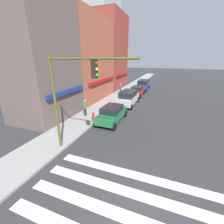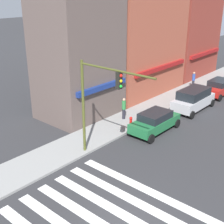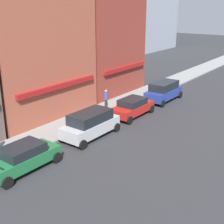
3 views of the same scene
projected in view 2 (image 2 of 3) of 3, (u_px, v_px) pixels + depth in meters
The scene contains 9 objects.
sidewalk_left at pixel (28, 168), 18.84m from camera, with size 120.00×3.00×0.15m.
storefront_row at pixel (145, 24), 30.93m from camera, with size 25.20×5.30×15.87m.
traffic_signal at pixel (98, 95), 18.45m from camera, with size 0.32×5.38×6.21m.
sedan_green at pixel (155, 121), 23.47m from camera, with size 4.42×2.02×1.59m.
suv_silver at pixel (193, 99), 27.66m from camera, with size 4.72×2.12×1.94m.
sedan_red at pixel (219, 87), 31.65m from camera, with size 4.42×2.02×1.59m.
pedestrian_blue_shirt at pixel (193, 80), 33.31m from camera, with size 0.32×0.32×1.77m.
pedestrian_green_top at pixel (124, 108), 25.40m from camera, with size 0.32×0.32×1.77m.
fire_hydrant at pixel (131, 121), 24.06m from camera, with size 0.24×0.24×0.84m.
Camera 2 is at (-8.91, -7.02, 10.18)m, focal length 50.00 mm.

